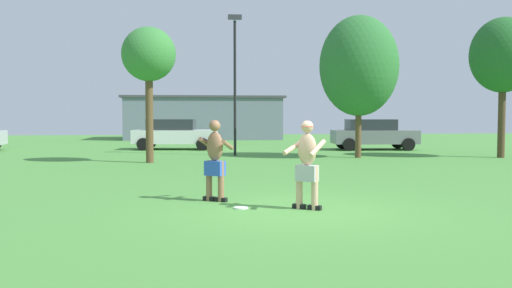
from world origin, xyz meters
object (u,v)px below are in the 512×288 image
player_with_cap (307,160)px  tree_right_field (149,56)px  tree_left_field (359,66)px  frisbee (241,208)px  car_gray_far_end (373,134)px  tree_behind_players (503,56)px  lamp_post (235,71)px  player_in_blue (215,158)px  car_white_near_post (174,134)px

player_with_cap → tree_right_field: (-3.83, 10.75, 3.06)m
tree_left_field → tree_right_field: bearing=-170.1°
frisbee → tree_right_field: bearing=103.8°
frisbee → player_with_cap: bearing=-10.5°
car_gray_far_end → tree_right_field: tree_right_field is taller
frisbee → tree_behind_players: tree_behind_players is taller
tree_right_field → lamp_post: bearing=43.7°
tree_right_field → tree_behind_players: (14.60, 0.83, 0.28)m
player_with_cap → tree_behind_players: tree_behind_players is taller
lamp_post → tree_behind_players: 11.40m
frisbee → tree_behind_players: bearing=43.3°
player_in_blue → car_gray_far_end: bearing=61.3°
player_in_blue → car_gray_far_end: 18.31m
lamp_post → tree_left_field: lamp_post is taller
player_with_cap → player_in_blue: (-1.72, 1.20, -0.04)m
car_white_near_post → car_gray_far_end: 10.36m
player_with_cap → tree_right_field: tree_right_field is taller
tree_left_field → lamp_post: bearing=160.2°
tree_left_field → player_with_cap: bearing=-111.2°
car_gray_far_end → tree_left_field: 6.31m
tree_right_field → frisbee: bearing=-76.2°
tree_left_field → tree_behind_players: size_ratio=1.01×
car_gray_far_end → tree_right_field: bearing=-149.2°
player_with_cap → tree_left_field: size_ratio=0.29×
tree_left_field → tree_right_field: 8.71m
tree_behind_players → frisbee: bearing=-136.7°
frisbee → lamp_post: (0.91, 13.84, 3.76)m
tree_left_field → tree_behind_players: (6.02, -0.67, 0.43)m
tree_left_field → tree_behind_players: 6.07m
player_in_blue → lamp_post: bearing=83.9°
lamp_post → tree_left_field: (5.09, -1.83, 0.09)m
lamp_post → tree_left_field: 5.41m
lamp_post → tree_right_field: bearing=-136.3°
tree_behind_players → player_in_blue: bearing=-140.2°
player_with_cap → lamp_post: 14.36m
car_gray_far_end → lamp_post: size_ratio=0.71×
car_gray_far_end → lamp_post: bearing=-156.8°
tree_left_field → player_in_blue: bearing=-120.3°
frisbee → car_white_near_post: car_white_near_post is taller
player_in_blue → lamp_post: 13.26m
car_white_near_post → car_gray_far_end: (10.26, -1.40, 0.00)m
car_white_near_post → tree_right_field: size_ratio=0.88×
tree_behind_players → lamp_post: bearing=167.3°
car_white_near_post → tree_left_field: size_ratio=0.75×
car_gray_far_end → car_white_near_post: bearing=172.2°
player_with_cap → tree_left_field: bearing=68.8°
player_in_blue → tree_behind_players: (12.48, 10.38, 3.38)m
tree_right_field → tree_left_field: bearing=9.9°
car_gray_far_end → player_in_blue: bearing=-118.7°
tree_behind_players → player_with_cap: bearing=-132.9°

